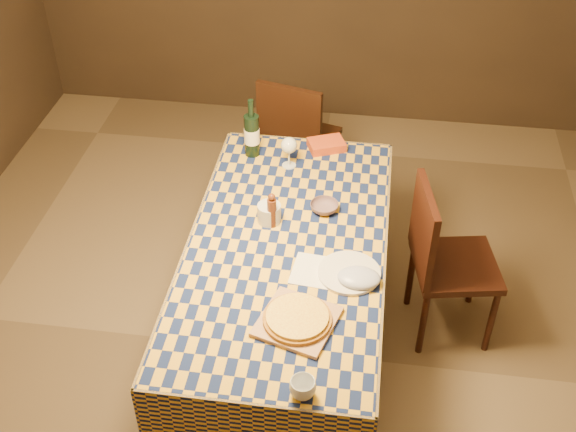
{
  "coord_description": "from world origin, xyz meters",
  "views": [
    {
      "loc": [
        0.36,
        -2.53,
        3.02
      ],
      "look_at": [
        0.0,
        0.05,
        0.9
      ],
      "focal_mm": 45.0,
      "sensor_mm": 36.0,
      "label": 1
    }
  ],
  "objects_px": {
    "chair_far": "(296,136)",
    "chair_right": "(442,256)",
    "bowl": "(324,207)",
    "wine_bottle": "(252,134)",
    "pizza": "(297,318)",
    "white_plate": "(349,273)",
    "cutting_board": "(297,321)",
    "dining_table": "(287,256)"
  },
  "relations": [
    {
      "from": "chair_far",
      "to": "chair_right",
      "type": "bearing_deg",
      "value": -48.93
    },
    {
      "from": "bowl",
      "to": "wine_bottle",
      "type": "relative_size",
      "value": 0.41
    },
    {
      "from": "pizza",
      "to": "white_plate",
      "type": "relative_size",
      "value": 1.18
    },
    {
      "from": "pizza",
      "to": "wine_bottle",
      "type": "distance_m",
      "value": 1.28
    },
    {
      "from": "cutting_board",
      "to": "chair_right",
      "type": "xyz_separation_m",
      "value": [
        0.65,
        0.79,
        -0.26
      ]
    },
    {
      "from": "pizza",
      "to": "wine_bottle",
      "type": "bearing_deg",
      "value": 108.62
    },
    {
      "from": "wine_bottle",
      "to": "white_plate",
      "type": "xyz_separation_m",
      "value": [
        0.6,
        -0.89,
        -0.12
      ]
    },
    {
      "from": "cutting_board",
      "to": "white_plate",
      "type": "distance_m",
      "value": 0.38
    },
    {
      "from": "pizza",
      "to": "chair_far",
      "type": "height_order",
      "value": "chair_far"
    },
    {
      "from": "white_plate",
      "to": "chair_far",
      "type": "relative_size",
      "value": 0.31
    },
    {
      "from": "white_plate",
      "to": "bowl",
      "type": "bearing_deg",
      "value": 109.71
    },
    {
      "from": "wine_bottle",
      "to": "chair_right",
      "type": "xyz_separation_m",
      "value": [
        1.06,
        -0.42,
        -0.37
      ]
    },
    {
      "from": "cutting_board",
      "to": "chair_far",
      "type": "xyz_separation_m",
      "value": [
        -0.24,
        1.81,
        -0.26
      ]
    },
    {
      "from": "chair_right",
      "to": "dining_table",
      "type": "bearing_deg",
      "value": -158.7
    },
    {
      "from": "cutting_board",
      "to": "chair_far",
      "type": "height_order",
      "value": "chair_far"
    },
    {
      "from": "bowl",
      "to": "wine_bottle",
      "type": "distance_m",
      "value": 0.64
    },
    {
      "from": "chair_far",
      "to": "cutting_board",
      "type": "bearing_deg",
      "value": -82.38
    },
    {
      "from": "white_plate",
      "to": "pizza",
      "type": "bearing_deg",
      "value": -120.72
    },
    {
      "from": "chair_far",
      "to": "chair_right",
      "type": "relative_size",
      "value": 1.0
    },
    {
      "from": "dining_table",
      "to": "bowl",
      "type": "bearing_deg",
      "value": 61.45
    },
    {
      "from": "pizza",
      "to": "white_plate",
      "type": "xyz_separation_m",
      "value": [
        0.19,
        0.32,
        -0.02
      ]
    },
    {
      "from": "white_plate",
      "to": "chair_right",
      "type": "distance_m",
      "value": 0.7
    },
    {
      "from": "dining_table",
      "to": "pizza",
      "type": "relative_size",
      "value": 5.52
    },
    {
      "from": "pizza",
      "to": "cutting_board",
      "type": "bearing_deg",
      "value": 75.96
    },
    {
      "from": "bowl",
      "to": "chair_right",
      "type": "relative_size",
      "value": 0.15
    },
    {
      "from": "dining_table",
      "to": "bowl",
      "type": "relative_size",
      "value": 13.17
    },
    {
      "from": "cutting_board",
      "to": "wine_bottle",
      "type": "relative_size",
      "value": 0.89
    },
    {
      "from": "cutting_board",
      "to": "pizza",
      "type": "xyz_separation_m",
      "value": [
        -0.0,
        -0.0,
        0.02
      ]
    },
    {
      "from": "cutting_board",
      "to": "chair_far",
      "type": "bearing_deg",
      "value": 97.62
    },
    {
      "from": "pizza",
      "to": "wine_bottle",
      "type": "xyz_separation_m",
      "value": [
        -0.41,
        1.21,
        0.09
      ]
    },
    {
      "from": "chair_right",
      "to": "bowl",
      "type": "bearing_deg",
      "value": -177.99
    },
    {
      "from": "white_plate",
      "to": "chair_right",
      "type": "height_order",
      "value": "chair_right"
    },
    {
      "from": "wine_bottle",
      "to": "chair_far",
      "type": "relative_size",
      "value": 0.36
    },
    {
      "from": "dining_table",
      "to": "chair_right",
      "type": "bearing_deg",
      "value": 21.3
    },
    {
      "from": "bowl",
      "to": "chair_right",
      "type": "distance_m",
      "value": 0.67
    },
    {
      "from": "dining_table",
      "to": "cutting_board",
      "type": "bearing_deg",
      "value": -76.77
    },
    {
      "from": "bowl",
      "to": "white_plate",
      "type": "relative_size",
      "value": 0.49
    },
    {
      "from": "white_plate",
      "to": "chair_right",
      "type": "xyz_separation_m",
      "value": [
        0.46,
        0.46,
        -0.26
      ]
    },
    {
      "from": "pizza",
      "to": "chair_right",
      "type": "distance_m",
      "value": 1.06
    },
    {
      "from": "pizza",
      "to": "chair_far",
      "type": "bearing_deg",
      "value": 97.62
    },
    {
      "from": "bowl",
      "to": "white_plate",
      "type": "distance_m",
      "value": 0.47
    },
    {
      "from": "dining_table",
      "to": "pizza",
      "type": "distance_m",
      "value": 0.51
    }
  ]
}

